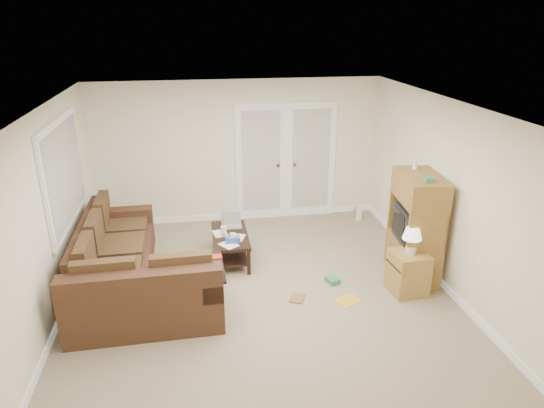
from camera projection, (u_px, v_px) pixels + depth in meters
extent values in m
plane|color=gray|center=(261.00, 298.00, 6.39)|extent=(5.50, 5.50, 0.00)
cube|color=white|center=(260.00, 108.00, 5.49)|extent=(5.00, 5.50, 0.02)
cube|color=white|center=(45.00, 224.00, 5.55)|extent=(0.02, 5.50, 2.50)
cube|color=white|center=(450.00, 198.00, 6.32)|extent=(0.02, 5.50, 2.50)
cube|color=white|center=(238.00, 152.00, 8.47)|extent=(5.00, 0.02, 2.50)
cube|color=white|center=(317.00, 354.00, 3.41)|extent=(5.00, 0.02, 2.50)
cube|color=silver|center=(261.00, 164.00, 8.58)|extent=(0.90, 0.04, 2.13)
cube|color=silver|center=(310.00, 162.00, 8.72)|extent=(0.90, 0.04, 2.13)
cube|color=silver|center=(261.00, 162.00, 8.54)|extent=(0.68, 0.02, 1.80)
cube|color=silver|center=(311.00, 159.00, 8.68)|extent=(0.68, 0.02, 1.80)
cube|color=silver|center=(64.00, 173.00, 6.37)|extent=(0.04, 1.92, 1.42)
cube|color=silver|center=(66.00, 173.00, 6.37)|extent=(0.02, 1.74, 1.24)
cube|color=#492D1C|center=(118.00, 264.00, 6.82)|extent=(0.95, 2.33, 0.42)
cube|color=#492D1C|center=(89.00, 239.00, 6.61)|extent=(0.29, 2.31, 0.43)
cube|color=#492D1C|center=(123.00, 215.00, 7.65)|extent=(0.91, 0.26, 0.22)
cube|color=#4F371F|center=(122.00, 246.00, 6.74)|extent=(0.65, 2.22, 0.12)
cube|color=#492D1C|center=(147.00, 306.00, 5.84)|extent=(1.82, 0.94, 0.42)
cube|color=#492D1C|center=(142.00, 289.00, 5.38)|extent=(1.81, 0.28, 0.43)
cube|color=#492D1C|center=(211.00, 276.00, 5.86)|extent=(0.26, 0.91, 0.22)
cube|color=#4F371F|center=(145.00, 283.00, 5.82)|extent=(1.72, 0.64, 0.12)
cube|color=black|center=(210.00, 267.00, 5.81)|extent=(0.34, 0.81, 0.03)
cube|color=red|center=(209.00, 257.00, 6.01)|extent=(0.32, 0.13, 0.02)
cube|color=black|center=(230.00, 236.00, 7.25)|extent=(0.53, 1.05, 0.05)
cube|color=black|center=(231.00, 251.00, 7.34)|extent=(0.46, 0.97, 0.03)
cylinder|color=white|center=(224.00, 231.00, 7.15)|extent=(0.09, 0.09, 0.15)
cylinder|color=red|center=(223.00, 222.00, 7.10)|extent=(0.01, 0.01, 0.13)
cube|color=#3251A5|center=(233.00, 240.00, 6.96)|extent=(0.21, 0.12, 0.09)
cube|color=white|center=(230.00, 237.00, 7.15)|extent=(0.35, 0.57, 0.00)
cube|color=olive|center=(412.00, 257.00, 6.86)|extent=(0.62, 0.99, 0.56)
cube|color=olive|center=(420.00, 189.00, 6.49)|extent=(0.62, 0.99, 0.38)
cube|color=black|center=(415.00, 224.00, 6.68)|extent=(0.51, 0.61, 0.47)
cube|color=black|center=(398.00, 223.00, 6.66)|extent=(0.07, 0.49, 0.38)
cube|color=#3B824F|center=(428.00, 179.00, 6.19)|extent=(0.13, 0.18, 0.06)
cylinder|color=white|center=(415.00, 165.00, 6.66)|extent=(0.07, 0.07, 0.11)
cube|color=#A7833D|center=(408.00, 272.00, 6.44)|extent=(0.48, 0.48, 0.58)
cylinder|color=beige|center=(411.00, 250.00, 6.32)|extent=(0.14, 0.14, 0.09)
cylinder|color=beige|center=(411.00, 242.00, 6.28)|extent=(0.03, 0.03, 0.13)
cone|color=white|center=(413.00, 233.00, 6.23)|extent=(0.25, 0.25, 0.16)
cube|color=white|center=(358.00, 212.00, 8.80)|extent=(0.12, 0.10, 0.29)
cube|color=gold|center=(348.00, 301.00, 6.32)|extent=(0.37, 0.33, 0.01)
cube|color=#3B824F|center=(332.00, 280.00, 6.75)|extent=(0.20, 0.23, 0.08)
imported|color=brown|center=(291.00, 297.00, 6.39)|extent=(0.26, 0.29, 0.02)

